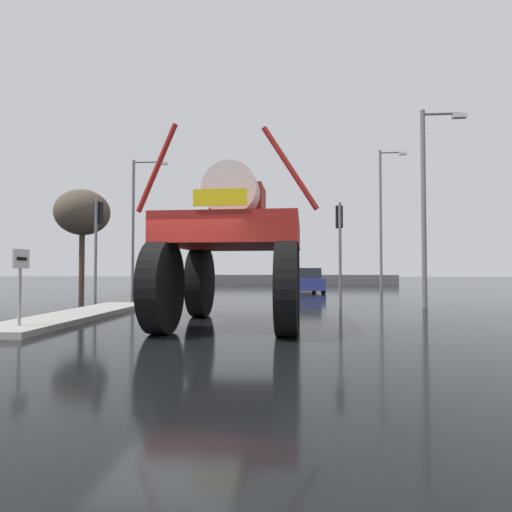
% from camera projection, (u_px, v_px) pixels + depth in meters
% --- Properties ---
extents(ground_plane, '(120.00, 120.00, 0.00)m').
position_uv_depth(ground_plane, '(251.00, 293.00, 26.03)').
color(ground_plane, black).
extents(median_island, '(1.64, 7.91, 0.15)m').
position_uv_depth(median_island, '(78.00, 315.00, 12.57)').
color(median_island, '#9E9B93').
rests_on(median_island, ground).
extents(lane_arrow_sign, '(0.07, 0.60, 1.74)m').
position_uv_depth(lane_arrow_sign, '(20.00, 273.00, 9.68)').
color(lane_arrow_sign, '#99999E').
rests_on(lane_arrow_sign, median_island).
extents(oversize_sprayer, '(4.04, 5.76, 4.66)m').
position_uv_depth(oversize_sprayer, '(236.00, 246.00, 11.05)').
color(oversize_sprayer, black).
rests_on(oversize_sprayer, ground).
extents(sedan_ahead, '(2.34, 4.30, 1.52)m').
position_uv_depth(sedan_ahead, '(305.00, 281.00, 26.83)').
color(sedan_ahead, navy).
rests_on(sedan_ahead, ground).
extents(traffic_signal_near_left, '(0.24, 0.54, 4.19)m').
position_uv_depth(traffic_signal_near_left, '(98.00, 228.00, 16.70)').
color(traffic_signal_near_left, slate).
rests_on(traffic_signal_near_left, ground).
extents(traffic_signal_near_right, '(0.24, 0.54, 3.94)m').
position_uv_depth(traffic_signal_near_right, '(339.00, 231.00, 16.01)').
color(traffic_signal_near_right, slate).
rests_on(traffic_signal_near_right, ground).
extents(streetlight_near_right, '(1.69, 0.24, 7.47)m').
position_uv_depth(streetlight_near_right, '(427.00, 197.00, 15.98)').
color(streetlight_near_right, slate).
rests_on(streetlight_near_right, ground).
extents(streetlight_far_left, '(2.31, 0.24, 8.49)m').
position_uv_depth(streetlight_far_left, '(136.00, 218.00, 27.23)').
color(streetlight_far_left, slate).
rests_on(streetlight_far_left, ground).
extents(streetlight_far_right, '(1.84, 0.24, 9.42)m').
position_uv_depth(streetlight_far_right, '(382.00, 214.00, 28.31)').
color(streetlight_far_right, slate).
rests_on(streetlight_far_right, ground).
extents(bare_tree_left, '(2.79, 2.79, 5.60)m').
position_uv_depth(bare_tree_left, '(82.00, 213.00, 22.14)').
color(bare_tree_left, '#473828').
rests_on(bare_tree_left, ground).
extents(roadside_barrier, '(25.91, 0.24, 0.90)m').
position_uv_depth(roadside_barrier, '(265.00, 279.00, 41.95)').
color(roadside_barrier, '#59595B').
rests_on(roadside_barrier, ground).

